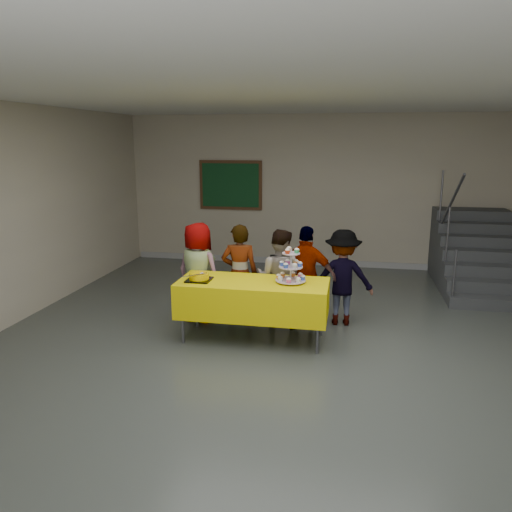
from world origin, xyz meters
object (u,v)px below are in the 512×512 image
(schoolchild_d, at_px, (306,276))
(schoolchild_b, at_px, (240,274))
(bake_table, at_px, (253,298))
(schoolchild_e, at_px, (342,277))
(noticeboard, at_px, (231,185))
(schoolchild_a, at_px, (198,272))
(schoolchild_c, at_px, (279,278))
(cupcake_stand, at_px, (291,270))
(staircase, at_px, (475,257))
(bear_cake, at_px, (199,276))

(schoolchild_d, bearing_deg, schoolchild_b, 12.49)
(bake_table, height_order, schoolchild_e, schoolchild_e)
(schoolchild_e, distance_m, noticeboard, 4.15)
(schoolchild_a, distance_m, schoolchild_c, 1.13)
(bake_table, bearing_deg, cupcake_stand, 5.28)
(cupcake_stand, distance_m, schoolchild_e, 1.01)
(schoolchild_d, relative_size, noticeboard, 1.06)
(schoolchild_d, bearing_deg, schoolchild_c, 22.95)
(schoolchild_c, height_order, staircase, staircase)
(schoolchild_a, bearing_deg, noticeboard, -64.95)
(schoolchild_c, distance_m, schoolchild_e, 0.87)
(schoolchild_c, distance_m, staircase, 4.08)
(cupcake_stand, distance_m, schoolchild_a, 1.46)
(bake_table, bearing_deg, schoolchild_a, 148.70)
(bake_table, distance_m, schoolchild_d, 0.92)
(schoolchild_e, bearing_deg, schoolchild_b, 3.78)
(schoolchild_c, xyz_separation_m, staircase, (3.08, 2.66, -0.18))
(schoolchild_b, bearing_deg, cupcake_stand, 137.19)
(bear_cake, relative_size, schoolchild_d, 0.26)
(cupcake_stand, xyz_separation_m, schoolchild_a, (-1.35, 0.49, -0.23))
(schoolchild_b, height_order, staircase, staircase)
(bear_cake, bearing_deg, staircase, 39.63)
(bear_cake, relative_size, staircase, 0.15)
(schoolchild_c, distance_m, noticeboard, 3.93)
(bake_table, xyz_separation_m, schoolchild_d, (0.61, 0.67, 0.13))
(schoolchild_c, height_order, schoolchild_e, schoolchild_c)
(schoolchild_e, height_order, noticeboard, noticeboard)
(noticeboard, bearing_deg, cupcake_stand, -66.49)
(schoolchild_d, distance_m, schoolchild_e, 0.50)
(schoolchild_a, relative_size, schoolchild_c, 1.04)
(bake_table, bearing_deg, schoolchild_d, 47.83)
(schoolchild_c, bearing_deg, bake_table, 74.02)
(schoolchild_c, height_order, schoolchild_d, schoolchild_d)
(bear_cake, distance_m, staircase, 5.21)
(schoolchild_a, distance_m, schoolchild_e, 1.99)
(cupcake_stand, relative_size, noticeboard, 0.34)
(bake_table, distance_m, schoolchild_a, 1.04)
(noticeboard, bearing_deg, staircase, -10.26)
(schoolchild_b, distance_m, noticeboard, 3.72)
(bake_table, xyz_separation_m, bear_cake, (-0.67, -0.09, 0.27))
(cupcake_stand, xyz_separation_m, bear_cake, (-1.14, -0.13, -0.11))
(bake_table, bearing_deg, schoolchild_c, 66.50)
(schoolchild_a, distance_m, noticeboard, 3.66)
(schoolchild_c, bearing_deg, schoolchild_b, 5.49)
(bake_table, height_order, bear_cake, bear_cake)
(cupcake_stand, height_order, staircase, staircase)
(bake_table, distance_m, schoolchild_b, 0.68)
(cupcake_stand, height_order, schoolchild_a, schoolchild_a)
(schoolchild_b, height_order, noticeboard, noticeboard)
(schoolchild_d, height_order, staircase, staircase)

